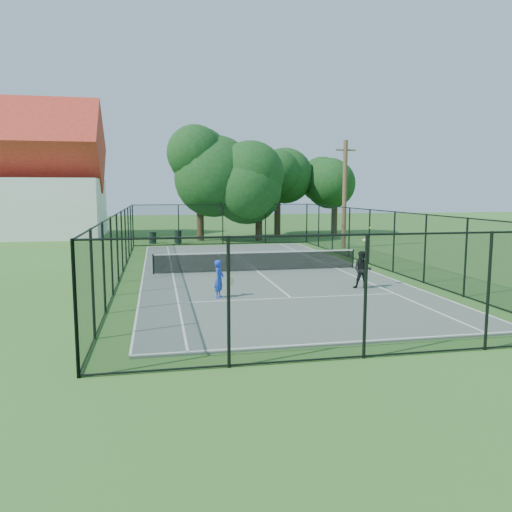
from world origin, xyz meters
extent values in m
plane|color=#376221|center=(0.00, 0.00, 0.00)|extent=(120.00, 120.00, 0.00)
cube|color=#59695E|center=(0.00, 0.00, 0.03)|extent=(11.00, 24.00, 0.06)
cylinder|color=black|center=(-5.00, 0.00, 0.53)|extent=(0.08, 0.08, 0.95)
cylinder|color=black|center=(5.00, 0.00, 0.53)|extent=(0.08, 0.08, 0.95)
cube|color=black|center=(0.00, 0.00, 0.53)|extent=(10.00, 0.03, 0.88)
cube|color=white|center=(0.00, 0.00, 0.98)|extent=(10.00, 0.05, 0.06)
cylinder|color=#332114|center=(-1.38, 16.33, 1.82)|extent=(0.56, 0.56, 3.63)
sphere|color=black|center=(-1.38, 16.33, 5.27)|extent=(6.56, 6.56, 6.56)
cylinder|color=#332114|center=(3.24, 15.47, 1.52)|extent=(0.56, 0.56, 3.04)
sphere|color=black|center=(3.24, 15.47, 4.40)|extent=(5.45, 5.45, 5.45)
cylinder|color=#332114|center=(5.75, 19.49, 1.76)|extent=(0.56, 0.56, 3.53)
sphere|color=black|center=(5.75, 19.49, 4.93)|extent=(5.60, 5.60, 5.60)
cylinder|color=#332114|center=(11.23, 19.85, 1.31)|extent=(0.56, 0.56, 2.62)
sphere|color=black|center=(11.23, 19.85, 3.76)|extent=(4.57, 4.57, 4.57)
cube|color=silver|center=(-17.00, 22.00, 2.50)|extent=(15.00, 8.00, 5.00)
cube|color=maroon|center=(-17.00, 22.00, 7.80)|extent=(15.30, 8.15, 8.15)
cylinder|color=black|center=(-5.14, 14.63, 0.42)|extent=(0.54, 0.54, 0.85)
cylinder|color=black|center=(-5.14, 14.63, 0.87)|extent=(0.58, 0.58, 0.05)
cylinder|color=black|center=(-3.27, 14.24, 0.48)|extent=(0.54, 0.54, 0.96)
cylinder|color=black|center=(-3.27, 14.24, 0.98)|extent=(0.58, 0.58, 0.05)
cylinder|color=#4C3823|center=(7.96, 9.00, 3.70)|extent=(0.30, 0.30, 7.40)
cube|color=#4C3823|center=(7.96, 9.00, 6.73)|extent=(1.40, 0.10, 0.10)
imported|color=blue|center=(-2.59, -5.81, 0.76)|extent=(0.52, 0.60, 1.40)
torus|color=gold|center=(-2.14, -5.66, 0.61)|extent=(0.27, 0.18, 0.29)
cylinder|color=silver|center=(-2.14, -5.66, 0.61)|extent=(0.23, 0.15, 0.25)
imported|color=black|center=(3.26, -5.26, 0.82)|extent=(0.94, 0.90, 1.53)
torus|color=gold|center=(3.51, -4.91, 2.01)|extent=(0.30, 0.28, 0.14)
cylinder|color=silver|center=(3.51, -4.91, 2.01)|extent=(0.26, 0.24, 0.11)
sphere|color=#CCE526|center=(3.72, -4.84, 2.49)|extent=(0.07, 0.07, 0.07)
camera|label=1|loc=(-4.76, -23.78, 3.98)|focal=35.00mm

